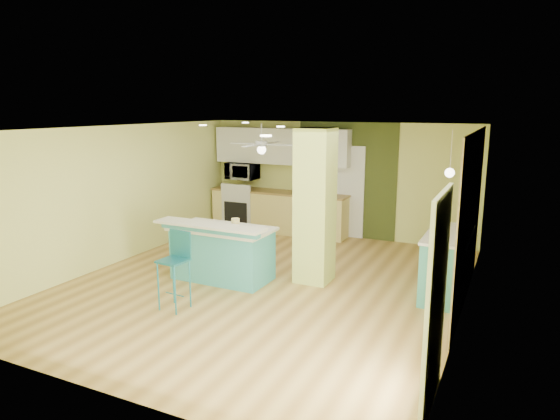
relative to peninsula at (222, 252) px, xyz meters
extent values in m
cube|color=olive|center=(0.76, 0.09, -0.47)|extent=(6.00, 7.00, 0.01)
cube|color=white|center=(0.76, 0.09, 2.04)|extent=(6.00, 7.00, 0.01)
cube|color=#DCE279|center=(0.76, 3.60, 0.78)|extent=(6.00, 0.01, 2.50)
cube|color=#DCE279|center=(0.76, -3.41, 0.78)|extent=(6.00, 0.01, 2.50)
cube|color=#DCE279|center=(-2.25, 0.09, 0.78)|extent=(0.01, 7.00, 2.50)
cube|color=#DCE279|center=(3.76, 0.09, 0.78)|extent=(0.01, 7.00, 2.50)
cube|color=#8E7351|center=(3.74, 0.69, 0.78)|extent=(0.02, 3.40, 2.50)
cube|color=#3E491D|center=(0.96, 3.58, 0.78)|extent=(2.20, 0.02, 2.50)
cube|color=white|center=(0.96, 3.55, 0.53)|extent=(0.82, 0.05, 2.00)
cube|color=white|center=(3.73, -2.21, 0.58)|extent=(0.04, 1.08, 2.10)
cube|color=#BFD261|center=(1.41, 0.59, 0.78)|extent=(0.55, 0.55, 2.50)
cube|color=#E8D379|center=(-0.54, 3.29, -0.02)|extent=(3.20, 0.60, 0.90)
cube|color=olive|center=(-0.54, 3.29, 0.45)|extent=(3.25, 0.63, 0.04)
cube|color=silver|center=(-1.49, 3.29, -0.02)|extent=(0.76, 0.64, 0.90)
cube|color=black|center=(-1.49, 2.96, -0.05)|extent=(0.59, 0.02, 0.50)
cube|color=silver|center=(-1.49, 2.99, 0.52)|extent=(0.76, 0.06, 0.18)
cube|color=white|center=(-0.54, 3.41, 1.48)|extent=(3.20, 0.34, 0.80)
imported|color=silver|center=(-1.49, 3.29, 0.88)|extent=(0.70, 0.48, 0.39)
cylinder|color=silver|center=(-0.34, 2.09, 1.83)|extent=(0.03, 0.03, 0.40)
cylinder|color=silver|center=(-0.34, 2.09, 1.63)|extent=(0.24, 0.24, 0.10)
sphere|color=white|center=(-0.34, 2.09, 1.51)|extent=(0.18, 0.18, 0.18)
cylinder|color=silver|center=(3.41, 0.84, 1.72)|extent=(0.01, 0.01, 0.62)
sphere|color=white|center=(3.41, 0.84, 1.41)|extent=(0.14, 0.14, 0.14)
cube|color=brown|center=(3.72, 0.89, 1.08)|extent=(0.03, 0.90, 0.70)
cube|color=teal|center=(0.00, 0.02, -0.05)|extent=(1.58, 0.80, 0.84)
cube|color=beige|center=(0.00, 0.02, 0.39)|extent=(1.68, 0.90, 0.05)
cube|color=teal|center=(0.00, -0.35, 0.47)|extent=(1.78, 0.15, 0.12)
cube|color=beige|center=(0.00, -0.35, 0.53)|extent=(1.91, 0.41, 0.04)
cylinder|color=#1E7188|center=(-0.11, -1.50, -0.12)|extent=(0.02, 0.02, 0.70)
cylinder|color=#1E7188|center=(0.20, -1.53, -0.12)|extent=(0.02, 0.02, 0.70)
cylinder|color=#1E7188|center=(-0.08, -1.19, -0.12)|extent=(0.02, 0.02, 0.70)
cylinder|color=#1E7188|center=(0.23, -1.22, -0.12)|extent=(0.02, 0.02, 0.70)
cube|color=#1E7188|center=(0.06, -1.36, 0.24)|extent=(0.40, 0.40, 0.03)
cube|color=#1E7188|center=(0.07, -1.20, 0.45)|extent=(0.37, 0.06, 0.39)
cube|color=teal|center=(3.46, 0.88, 0.00)|extent=(0.60, 1.45, 0.93)
cube|color=white|center=(3.46, 0.88, 0.48)|extent=(0.64, 1.51, 0.04)
imported|color=#3B2518|center=(0.07, 3.25, 0.51)|extent=(0.45, 0.45, 0.09)
cylinder|color=yellow|center=(0.27, 0.00, 0.50)|extent=(0.13, 0.13, 0.18)
camera|label=1|loc=(4.30, -6.73, 2.36)|focal=32.00mm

